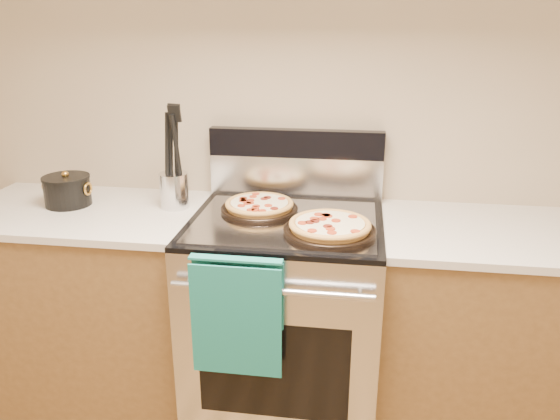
# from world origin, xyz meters

# --- Properties ---
(wall_back) EXTENTS (4.00, 0.00, 4.00)m
(wall_back) POSITION_xyz_m (0.00, 2.00, 1.35)
(wall_back) COLOR tan
(wall_back) RESTS_ON ground
(range_body) EXTENTS (0.76, 0.68, 0.90)m
(range_body) POSITION_xyz_m (0.00, 1.65, 0.45)
(range_body) COLOR #B7B7BC
(range_body) RESTS_ON ground
(oven_window) EXTENTS (0.56, 0.01, 0.40)m
(oven_window) POSITION_xyz_m (0.00, 1.31, 0.45)
(oven_window) COLOR black
(oven_window) RESTS_ON range_body
(cooktop) EXTENTS (0.76, 0.68, 0.02)m
(cooktop) POSITION_xyz_m (0.00, 1.65, 0.91)
(cooktop) COLOR black
(cooktop) RESTS_ON range_body
(backsplash_lower) EXTENTS (0.76, 0.06, 0.18)m
(backsplash_lower) POSITION_xyz_m (0.00, 1.96, 1.01)
(backsplash_lower) COLOR silver
(backsplash_lower) RESTS_ON cooktop
(backsplash_upper) EXTENTS (0.76, 0.06, 0.12)m
(backsplash_upper) POSITION_xyz_m (0.00, 1.96, 1.16)
(backsplash_upper) COLOR black
(backsplash_upper) RESTS_ON backsplash_lower
(oven_handle) EXTENTS (0.70, 0.03, 0.03)m
(oven_handle) POSITION_xyz_m (0.00, 1.27, 0.80)
(oven_handle) COLOR silver
(oven_handle) RESTS_ON range_body
(dish_towel) EXTENTS (0.32, 0.05, 0.42)m
(dish_towel) POSITION_xyz_m (-0.12, 1.27, 0.70)
(dish_towel) COLOR #156D64
(dish_towel) RESTS_ON oven_handle
(foil_sheet) EXTENTS (0.70, 0.55, 0.01)m
(foil_sheet) POSITION_xyz_m (0.00, 1.62, 0.92)
(foil_sheet) COLOR gray
(foil_sheet) RESTS_ON cooktop
(cabinet_left) EXTENTS (1.00, 0.62, 0.88)m
(cabinet_left) POSITION_xyz_m (-0.88, 1.68, 0.44)
(cabinet_left) COLOR brown
(cabinet_left) RESTS_ON ground
(countertop_left) EXTENTS (1.02, 0.64, 0.03)m
(countertop_left) POSITION_xyz_m (-0.88, 1.68, 0.90)
(countertop_left) COLOR beige
(countertop_left) RESTS_ON cabinet_left
(cabinet_right) EXTENTS (1.00, 0.62, 0.88)m
(cabinet_right) POSITION_xyz_m (0.88, 1.68, 0.44)
(cabinet_right) COLOR brown
(cabinet_right) RESTS_ON ground
(countertop_right) EXTENTS (1.02, 0.64, 0.03)m
(countertop_right) POSITION_xyz_m (0.88, 1.68, 0.90)
(countertop_right) COLOR beige
(countertop_right) RESTS_ON cabinet_right
(pepperoni_pizza_back) EXTENTS (0.33, 0.33, 0.04)m
(pepperoni_pizza_back) POSITION_xyz_m (-0.12, 1.72, 0.95)
(pepperoni_pizza_back) COLOR #BF813A
(pepperoni_pizza_back) RESTS_ON foil_sheet
(pepperoni_pizza_front) EXTENTS (0.40, 0.40, 0.05)m
(pepperoni_pizza_front) POSITION_xyz_m (0.18, 1.52, 0.95)
(pepperoni_pizza_front) COLOR #BF813A
(pepperoni_pizza_front) RESTS_ON foil_sheet
(utensil_crock) EXTENTS (0.13, 0.13, 0.15)m
(utensil_crock) POSITION_xyz_m (-0.49, 1.76, 0.99)
(utensil_crock) COLOR silver
(utensil_crock) RESTS_ON countertop_left
(saucepan) EXTENTS (0.21, 0.21, 0.12)m
(saucepan) POSITION_xyz_m (-0.96, 1.72, 0.97)
(saucepan) COLOR black
(saucepan) RESTS_ON countertop_left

